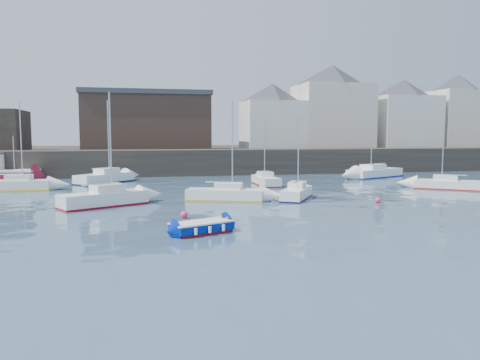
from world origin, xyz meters
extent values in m
plane|color=#2D4760|center=(0.00, 0.00, 0.00)|extent=(220.00, 220.00, 0.00)
cube|color=#28231E|center=(0.00, 35.00, 1.50)|extent=(90.00, 5.00, 3.00)
cube|color=#28231E|center=(0.00, 53.00, 1.40)|extent=(90.00, 32.00, 2.80)
cube|color=beige|center=(20.00, 42.00, 7.30)|extent=(10.00, 8.00, 9.00)
pyramid|color=#3A3D44|center=(20.00, 42.00, 13.20)|extent=(13.36, 13.36, 2.80)
cube|color=white|center=(31.00, 41.50, 6.55)|extent=(9.00, 7.00, 7.50)
pyramid|color=#3A3D44|center=(31.00, 41.50, 11.53)|extent=(11.88, 11.88, 2.45)
cube|color=beige|center=(40.00, 41.50, 7.05)|extent=(8.00, 7.00, 8.50)
pyramid|color=#3A3D44|center=(40.00, 41.50, 12.53)|extent=(11.14, 11.14, 2.45)
cube|color=white|center=(11.00, 41.50, 6.05)|extent=(8.00, 7.00, 6.50)
pyramid|color=#3A3D44|center=(11.00, 41.50, 10.53)|extent=(11.14, 11.14, 2.45)
cube|color=#3D2D26|center=(-6.00, 43.00, 6.30)|extent=(16.00, 10.00, 7.00)
cube|color=#3A3D44|center=(-6.00, 43.00, 10.10)|extent=(16.40, 10.40, 0.60)
cube|color=maroon|center=(-4.24, 1.29, 0.07)|extent=(2.97, 2.12, 0.14)
cube|color=#001E97|center=(-4.24, 1.29, 0.32)|extent=(3.25, 2.36, 0.38)
cube|color=white|center=(-4.24, 1.29, 0.55)|extent=(3.32, 2.41, 0.07)
cube|color=white|center=(-4.24, 1.29, 0.38)|extent=(2.55, 1.77, 0.34)
cube|color=tan|center=(-4.24, 1.29, 0.47)|extent=(0.55, 0.91, 0.05)
cylinder|color=white|center=(-5.24, 1.67, 0.30)|extent=(0.15, 0.15, 0.30)
cylinder|color=white|center=(-4.65, 0.31, 0.30)|extent=(0.15, 0.15, 0.30)
cylinder|color=white|center=(-4.53, 1.97, 0.30)|extent=(0.15, 0.15, 0.30)
cylinder|color=white|center=(-3.95, 0.61, 0.30)|extent=(0.15, 0.15, 0.30)
cylinder|color=white|center=(-3.83, 2.28, 0.30)|extent=(0.15, 0.15, 0.30)
cylinder|color=white|center=(-3.24, 0.92, 0.30)|extent=(0.15, 0.15, 0.30)
cube|color=maroon|center=(-21.05, 31.50, 0.49)|extent=(7.42, 3.86, 0.97)
cube|color=white|center=(-21.05, 31.50, 1.06)|extent=(7.42, 3.86, 0.18)
cylinder|color=silver|center=(-19.75, 31.26, 2.91)|extent=(0.09, 0.09, 3.53)
cube|color=white|center=(-9.49, 11.27, 0.47)|extent=(5.95, 4.44, 0.95)
cube|color=#9C0817|center=(-9.49, 11.27, 0.06)|extent=(6.01, 4.49, 0.13)
cube|color=white|center=(-9.24, 11.42, 1.21)|extent=(2.44, 2.20, 0.53)
cylinder|color=silver|center=(-8.99, 11.56, 4.27)|extent=(0.11, 0.11, 6.65)
cube|color=white|center=(-1.06, 12.30, 0.42)|extent=(5.81, 3.53, 0.83)
cube|color=gold|center=(-1.06, 12.30, 0.06)|extent=(5.87, 3.57, 0.11)
cube|color=white|center=(-0.80, 12.21, 1.06)|extent=(2.27, 1.90, 0.46)
cylinder|color=silver|center=(-0.54, 12.11, 4.01)|extent=(0.09, 0.09, 6.37)
cube|color=white|center=(4.27, 11.84, 0.41)|extent=(3.67, 4.68, 0.83)
cube|color=#0F0F38|center=(4.27, 11.84, 0.06)|extent=(3.70, 4.72, 0.11)
cube|color=white|center=(4.39, 12.04, 1.06)|extent=(1.78, 1.95, 0.46)
cylinder|color=silver|center=(4.51, 12.23, 3.47)|extent=(0.09, 0.09, 5.28)
cube|color=white|center=(19.49, 15.09, 0.39)|extent=(5.57, 4.84, 0.78)
cube|color=maroon|center=(19.49, 15.09, 0.05)|extent=(5.62, 4.89, 0.10)
cube|color=white|center=(19.27, 15.26, 1.00)|extent=(2.39, 2.27, 0.43)
cylinder|color=silver|center=(19.05, 15.43, 4.01)|extent=(0.09, 0.09, 6.47)
cube|color=white|center=(-17.53, 22.26, 0.43)|extent=(5.89, 2.21, 0.87)
cube|color=yellow|center=(-17.53, 22.26, 0.06)|extent=(5.95, 2.23, 0.12)
cube|color=white|center=(-17.24, 22.24, 1.11)|extent=(2.11, 1.51, 0.48)
cylinder|color=silver|center=(-16.95, 22.22, 4.19)|extent=(0.10, 0.10, 6.65)
cube|color=white|center=(4.65, 21.73, 0.41)|extent=(1.66, 4.99, 0.81)
cube|color=maroon|center=(4.65, 21.73, 0.05)|extent=(1.68, 5.04, 0.11)
cube|color=white|center=(4.65, 21.98, 1.04)|extent=(1.22, 1.76, 0.45)
cylinder|color=silver|center=(4.65, 22.22, 3.67)|extent=(0.09, 0.09, 5.72)
cube|color=white|center=(18.90, 27.14, 0.47)|extent=(7.59, 5.23, 0.94)
cube|color=#00239A|center=(18.90, 27.14, 0.06)|extent=(7.67, 5.28, 0.13)
cube|color=white|center=(18.57, 26.99, 1.20)|extent=(3.06, 2.67, 0.52)
cylinder|color=silver|center=(18.24, 26.83, 5.13)|extent=(0.10, 0.10, 8.39)
cube|color=white|center=(-10.48, 27.09, 0.47)|extent=(5.73, 5.98, 0.94)
cube|color=#0D133F|center=(-10.48, 27.09, 0.06)|extent=(5.78, 6.04, 0.13)
cube|color=white|center=(-10.27, 27.32, 1.20)|extent=(2.60, 2.64, 0.52)
cylinder|color=silver|center=(-10.06, 27.55, 4.55)|extent=(0.10, 0.10, 7.22)
sphere|color=#FE3354|center=(-4.69, 5.62, 0.00)|extent=(0.43, 0.43, 0.43)
sphere|color=#FE3354|center=(9.22, 8.78, 0.00)|extent=(0.39, 0.39, 0.39)
sphere|color=#FE3354|center=(-3.06, 14.78, 0.00)|extent=(0.34, 0.34, 0.34)
camera|label=1|loc=(-7.20, -20.95, 4.77)|focal=35.00mm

